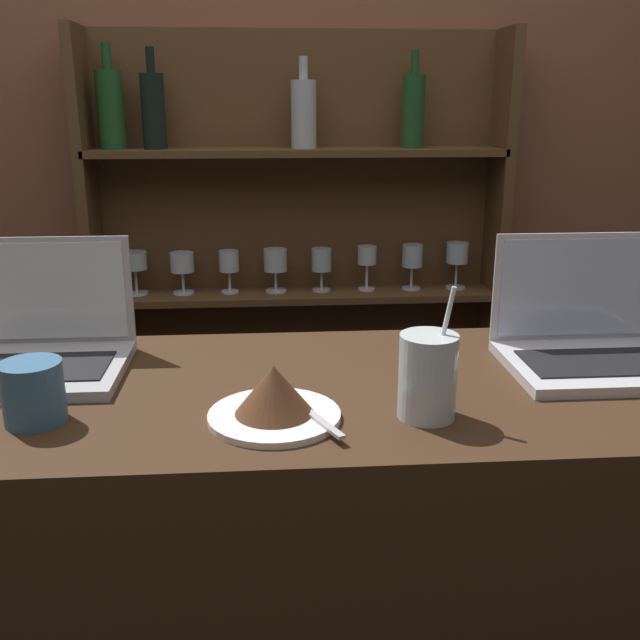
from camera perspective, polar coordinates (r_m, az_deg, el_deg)
back_wall at (r=2.18m, az=-5.75°, el=13.87°), size 7.00×0.06×2.70m
back_shelf at (r=2.18m, az=-2.00°, el=1.60°), size 1.21×0.18×1.67m
laptop_near at (r=1.30m, az=-21.78°, el=-1.79°), size 0.30×0.25×0.21m
laptop_far at (r=1.32m, az=21.04°, el=-1.37°), size 0.32×0.24×0.21m
cake_plate at (r=1.02m, az=-3.68°, el=-6.19°), size 0.19×0.19×0.08m
water_glass at (r=1.03m, az=8.62°, el=-4.46°), size 0.08×0.08×0.19m
coffee_cup at (r=1.08m, az=-21.96°, el=-5.39°), size 0.09×0.09×0.09m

